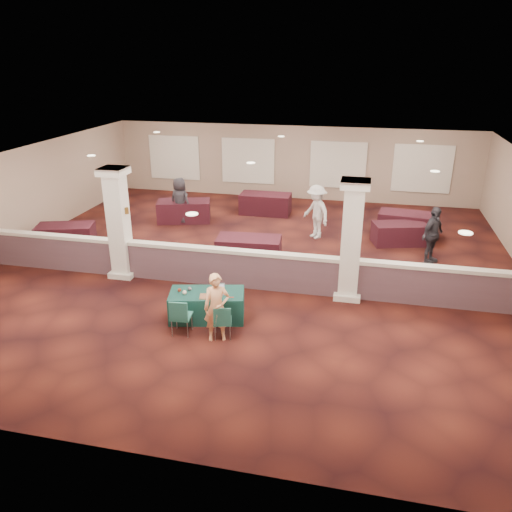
% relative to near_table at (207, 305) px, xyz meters
% --- Properties ---
extents(ground, '(16.00, 16.00, 0.00)m').
position_rel_near_table_xyz_m(ground, '(0.31, 3.42, -0.35)').
color(ground, '#4C1B13').
rests_on(ground, ground).
extents(wall_back, '(16.00, 0.04, 3.20)m').
position_rel_near_table_xyz_m(wall_back, '(0.31, 11.42, 1.25)').
color(wall_back, gray).
rests_on(wall_back, ground).
extents(wall_front, '(16.00, 0.04, 3.20)m').
position_rel_near_table_xyz_m(wall_front, '(0.31, -4.58, 1.25)').
color(wall_front, gray).
rests_on(wall_front, ground).
extents(wall_left, '(0.04, 16.00, 3.20)m').
position_rel_near_table_xyz_m(wall_left, '(-7.69, 3.42, 1.25)').
color(wall_left, gray).
rests_on(wall_left, ground).
extents(ceiling, '(16.00, 16.00, 0.02)m').
position_rel_near_table_xyz_m(ceiling, '(0.31, 3.42, 2.85)').
color(ceiling, silver).
rests_on(ceiling, wall_back).
extents(partition_wall, '(15.60, 0.28, 1.10)m').
position_rel_near_table_xyz_m(partition_wall, '(0.31, 1.92, 0.22)').
color(partition_wall, '#573B44').
rests_on(partition_wall, ground).
extents(column_left, '(0.72, 0.72, 3.20)m').
position_rel_near_table_xyz_m(column_left, '(-3.19, 1.92, 1.29)').
color(column_left, white).
rests_on(column_left, ground).
extents(column_right, '(0.72, 0.72, 3.20)m').
position_rel_near_table_xyz_m(column_right, '(3.31, 1.92, 1.29)').
color(column_right, white).
rests_on(column_right, ground).
extents(sconce_left, '(0.12, 0.12, 0.18)m').
position_rel_near_table_xyz_m(sconce_left, '(-3.47, 1.92, 1.65)').
color(sconce_left, brown).
rests_on(sconce_left, column_left).
extents(sconce_right, '(0.12, 0.12, 0.18)m').
position_rel_near_table_xyz_m(sconce_right, '(-2.91, 1.92, 1.65)').
color(sconce_right, brown).
rests_on(sconce_right, column_left).
extents(near_table, '(1.95, 1.27, 0.69)m').
position_rel_near_table_xyz_m(near_table, '(0.00, 0.00, 0.00)').
color(near_table, '#0D332E').
rests_on(near_table, ground).
extents(conf_chair_main, '(0.51, 0.51, 0.82)m').
position_rel_near_table_xyz_m(conf_chair_main, '(0.64, -0.84, 0.14)').
color(conf_chair_main, '#205E4E').
rests_on(conf_chair_main, ground).
extents(conf_chair_side, '(0.48, 0.49, 0.90)m').
position_rel_near_table_xyz_m(conf_chair_side, '(-0.35, -0.90, 0.19)').
color(conf_chair_side, '#205E4E').
rests_on(conf_chair_side, ground).
extents(woman, '(0.68, 0.56, 1.61)m').
position_rel_near_table_xyz_m(woman, '(0.53, -0.89, 0.46)').
color(woman, '#E48C63').
rests_on(woman, ground).
extents(far_table_front_left, '(2.03, 1.43, 0.75)m').
position_rel_near_table_xyz_m(far_table_front_left, '(-6.19, 3.72, 0.03)').
color(far_table_front_left, black).
rests_on(far_table_front_left, ground).
extents(far_table_front_center, '(2.05, 1.15, 0.80)m').
position_rel_near_table_xyz_m(far_table_front_center, '(0.17, 3.72, 0.05)').
color(far_table_front_center, black).
rests_on(far_table_front_center, ground).
extents(far_table_front_right, '(1.95, 1.34, 0.72)m').
position_rel_near_table_xyz_m(far_table_front_right, '(4.82, 6.42, 0.02)').
color(far_table_front_right, black).
rests_on(far_table_front_right, ground).
extents(far_table_back_left, '(2.20, 1.52, 0.81)m').
position_rel_near_table_xyz_m(far_table_back_left, '(-3.24, 7.16, 0.06)').
color(far_table_back_left, black).
rests_on(far_table_back_left, ground).
extents(far_table_back_center, '(2.02, 1.03, 0.82)m').
position_rel_near_table_xyz_m(far_table_back_center, '(-0.36, 8.84, 0.06)').
color(far_table_back_center, black).
rests_on(far_table_back_center, ground).
extents(far_table_back_right, '(2.12, 1.27, 0.81)m').
position_rel_near_table_xyz_m(far_table_back_right, '(5.12, 7.41, 0.06)').
color(far_table_back_right, black).
rests_on(far_table_back_right, ground).
extents(attendee_a, '(0.89, 0.80, 1.63)m').
position_rel_near_table_xyz_m(attendee_a, '(-6.19, 7.42, 0.47)').
color(attendee_a, black).
rests_on(attendee_a, ground).
extents(attendee_b, '(1.24, 1.26, 1.89)m').
position_rel_near_table_xyz_m(attendee_b, '(1.94, 6.42, 0.60)').
color(attendee_b, beige).
rests_on(attendee_b, ground).
extents(attendee_c, '(1.03, 1.14, 1.79)m').
position_rel_near_table_xyz_m(attendee_c, '(5.68, 4.92, 0.55)').
color(attendee_c, black).
rests_on(attendee_c, ground).
extents(attendee_d, '(0.97, 0.69, 1.77)m').
position_rel_near_table_xyz_m(attendee_d, '(-3.28, 6.92, 0.54)').
color(attendee_d, black).
rests_on(attendee_d, ground).
extents(laptop_base, '(0.35, 0.28, 0.02)m').
position_rel_near_table_xyz_m(laptop_base, '(0.29, 0.02, 0.35)').
color(laptop_base, '#BCBCC0').
rests_on(laptop_base, near_table).
extents(laptop_screen, '(0.31, 0.08, 0.21)m').
position_rel_near_table_xyz_m(laptop_screen, '(0.26, 0.12, 0.47)').
color(laptop_screen, '#BCBCC0').
rests_on(laptop_screen, near_table).
extents(screen_glow, '(0.28, 0.07, 0.18)m').
position_rel_near_table_xyz_m(screen_glow, '(0.26, 0.12, 0.45)').
color(screen_glow, '#AFB8D3').
rests_on(screen_glow, near_table).
extents(knitting, '(0.43, 0.36, 0.03)m').
position_rel_near_table_xyz_m(knitting, '(0.10, -0.22, 0.36)').
color(knitting, '#AE531B').
rests_on(knitting, near_table).
extents(yarn_cream, '(0.10, 0.10, 0.10)m').
position_rel_near_table_xyz_m(yarn_cream, '(-0.49, -0.21, 0.40)').
color(yarn_cream, '#EEE7C4').
rests_on(yarn_cream, near_table).
extents(yarn_red, '(0.09, 0.09, 0.09)m').
position_rel_near_table_xyz_m(yarn_red, '(-0.66, -0.10, 0.39)').
color(yarn_red, maroon).
rests_on(yarn_red, near_table).
extents(yarn_grey, '(0.10, 0.10, 0.10)m').
position_rel_near_table_xyz_m(yarn_grey, '(-0.44, 0.02, 0.39)').
color(yarn_grey, '#545459').
rests_on(yarn_grey, near_table).
extents(scissors, '(0.12, 0.05, 0.01)m').
position_rel_near_table_xyz_m(scissors, '(0.66, -0.12, 0.35)').
color(scissors, red).
rests_on(scissors, near_table).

